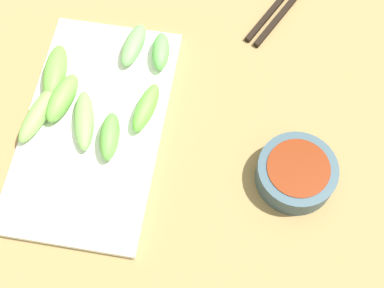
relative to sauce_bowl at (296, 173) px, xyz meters
name	(u,v)px	position (x,y,z in m)	size (l,w,h in m)	color
tabletop	(179,141)	(0.16, -0.03, -0.03)	(2.10, 2.10, 0.02)	olive
sauce_bowl	(296,173)	(0.00, 0.00, 0.00)	(0.10, 0.10, 0.04)	#344A56
serving_plate	(94,127)	(0.28, -0.03, -0.01)	(0.19, 0.33, 0.01)	white
broccoli_stalk_0	(110,136)	(0.25, -0.01, 0.01)	(0.03, 0.07, 0.03)	#5CA241
broccoli_stalk_1	(39,113)	(0.35, -0.03, 0.00)	(0.03, 0.10, 0.02)	#78B551
broccoli_stalk_2	(62,98)	(0.33, -0.05, 0.01)	(0.03, 0.08, 0.03)	#69B043
broccoli_stalk_3	(133,45)	(0.25, -0.16, 0.00)	(0.03, 0.07, 0.02)	#6A9F5A
broccoli_stalk_4	(146,108)	(0.21, -0.06, 0.01)	(0.02, 0.08, 0.03)	#62BA3E
broccoli_stalk_5	(55,72)	(0.35, -0.09, 0.01)	(0.03, 0.09, 0.03)	#64AB3F
broccoli_stalk_6	(161,51)	(0.21, -0.15, 0.01)	(0.02, 0.06, 0.03)	#60BC53
broccoli_stalk_7	(84,121)	(0.29, -0.03, 0.00)	(0.03, 0.09, 0.02)	#73A953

